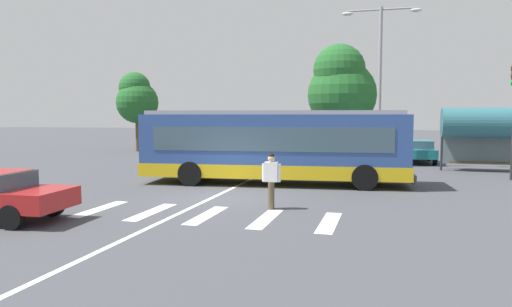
{
  "coord_description": "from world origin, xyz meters",
  "views": [
    {
      "loc": [
        5.58,
        -15.57,
        2.88
      ],
      "look_at": [
        0.41,
        3.25,
        1.3
      ],
      "focal_mm": 33.5,
      "sensor_mm": 36.0,
      "label": 1
    }
  ],
  "objects_px": {
    "parked_car_black": "(211,146)",
    "parked_car_silver": "(369,149)",
    "city_transit_bus": "(274,146)",
    "parked_car_charcoal": "(287,148)",
    "background_tree_right": "(341,88)",
    "bus_stop_shelter": "(487,124)",
    "background_tree_left": "(137,98)",
    "pedestrian_crossing_street": "(271,178)",
    "parked_car_blue": "(328,148)",
    "parked_car_teal": "(418,150)",
    "parked_car_red": "(246,146)",
    "twin_arm_street_lamp": "(380,69)"
  },
  "relations": [
    {
      "from": "twin_arm_street_lamp",
      "to": "background_tree_right",
      "type": "relative_size",
      "value": 1.1
    },
    {
      "from": "parked_car_teal",
      "to": "city_transit_bus",
      "type": "bearing_deg",
      "value": -119.88
    },
    {
      "from": "parked_car_black",
      "to": "parked_car_teal",
      "type": "distance_m",
      "value": 13.48
    },
    {
      "from": "pedestrian_crossing_street",
      "to": "city_transit_bus",
      "type": "bearing_deg",
      "value": 102.4
    },
    {
      "from": "parked_car_charcoal",
      "to": "background_tree_right",
      "type": "height_order",
      "value": "background_tree_right"
    },
    {
      "from": "parked_car_red",
      "to": "parked_car_teal",
      "type": "distance_m",
      "value": 10.96
    },
    {
      "from": "parked_car_charcoal",
      "to": "parked_car_teal",
      "type": "distance_m",
      "value": 8.05
    },
    {
      "from": "bus_stop_shelter",
      "to": "parked_car_silver",
      "type": "bearing_deg",
      "value": 146.05
    },
    {
      "from": "parked_car_silver",
      "to": "twin_arm_street_lamp",
      "type": "xyz_separation_m",
      "value": [
        0.62,
        -3.16,
        4.61
      ]
    },
    {
      "from": "parked_car_black",
      "to": "bus_stop_shelter",
      "type": "relative_size",
      "value": 1.05
    },
    {
      "from": "parked_car_black",
      "to": "background_tree_left",
      "type": "bearing_deg",
      "value": 156.84
    },
    {
      "from": "city_transit_bus",
      "to": "parked_car_teal",
      "type": "xyz_separation_m",
      "value": [
        6.35,
        11.06,
        -0.82
      ]
    },
    {
      "from": "parked_car_black",
      "to": "city_transit_bus",
      "type": "bearing_deg",
      "value": -58.29
    },
    {
      "from": "parked_car_red",
      "to": "background_tree_right",
      "type": "relative_size",
      "value": 0.57
    },
    {
      "from": "parked_car_red",
      "to": "parked_car_charcoal",
      "type": "bearing_deg",
      "value": -9.95
    },
    {
      "from": "pedestrian_crossing_street",
      "to": "parked_car_teal",
      "type": "height_order",
      "value": "pedestrian_crossing_street"
    },
    {
      "from": "pedestrian_crossing_street",
      "to": "twin_arm_street_lamp",
      "type": "bearing_deg",
      "value": 77.46
    },
    {
      "from": "parked_car_teal",
      "to": "parked_car_charcoal",
      "type": "bearing_deg",
      "value": -178.92
    },
    {
      "from": "pedestrian_crossing_street",
      "to": "bus_stop_shelter",
      "type": "bearing_deg",
      "value": 56.31
    },
    {
      "from": "pedestrian_crossing_street",
      "to": "bus_stop_shelter",
      "type": "height_order",
      "value": "bus_stop_shelter"
    },
    {
      "from": "pedestrian_crossing_street",
      "to": "parked_car_blue",
      "type": "bearing_deg",
      "value": 90.91
    },
    {
      "from": "city_transit_bus",
      "to": "background_tree_left",
      "type": "distance_m",
      "value": 20.9
    },
    {
      "from": "parked_car_charcoal",
      "to": "twin_arm_street_lamp",
      "type": "xyz_separation_m",
      "value": [
        5.79,
        -2.96,
        4.61
      ]
    },
    {
      "from": "city_transit_bus",
      "to": "parked_car_charcoal",
      "type": "xyz_separation_m",
      "value": [
        -1.69,
        10.91,
        -0.82
      ]
    },
    {
      "from": "parked_car_black",
      "to": "parked_car_teal",
      "type": "xyz_separation_m",
      "value": [
        13.47,
        -0.46,
        0.0
      ]
    },
    {
      "from": "parked_car_black",
      "to": "parked_car_silver",
      "type": "relative_size",
      "value": 1.0
    },
    {
      "from": "parked_car_charcoal",
      "to": "bus_stop_shelter",
      "type": "height_order",
      "value": "bus_stop_shelter"
    },
    {
      "from": "parked_car_red",
      "to": "parked_car_teal",
      "type": "height_order",
      "value": "same"
    },
    {
      "from": "parked_car_black",
      "to": "parked_car_blue",
      "type": "relative_size",
      "value": 1.0
    },
    {
      "from": "parked_car_charcoal",
      "to": "parked_car_teal",
      "type": "relative_size",
      "value": 0.99
    },
    {
      "from": "parked_car_teal",
      "to": "background_tree_right",
      "type": "xyz_separation_m",
      "value": [
        -5.06,
        4.57,
        4.08
      ]
    },
    {
      "from": "city_transit_bus",
      "to": "bus_stop_shelter",
      "type": "relative_size",
      "value": 2.59
    },
    {
      "from": "parked_car_teal",
      "to": "bus_stop_shelter",
      "type": "relative_size",
      "value": 1.05
    },
    {
      "from": "pedestrian_crossing_street",
      "to": "parked_car_red",
      "type": "bearing_deg",
      "value": 109.05
    },
    {
      "from": "parked_car_black",
      "to": "parked_car_charcoal",
      "type": "bearing_deg",
      "value": -6.38
    },
    {
      "from": "parked_car_blue",
      "to": "city_transit_bus",
      "type": "bearing_deg",
      "value": -94.43
    },
    {
      "from": "parked_car_black",
      "to": "background_tree_left",
      "type": "height_order",
      "value": "background_tree_left"
    },
    {
      "from": "parked_car_charcoal",
      "to": "parked_car_black",
      "type": "bearing_deg",
      "value": 173.62
    },
    {
      "from": "parked_car_charcoal",
      "to": "background_tree_right",
      "type": "bearing_deg",
      "value": 57.67
    },
    {
      "from": "bus_stop_shelter",
      "to": "background_tree_left",
      "type": "distance_m",
      "value": 25.25
    },
    {
      "from": "parked_car_charcoal",
      "to": "background_tree_left",
      "type": "height_order",
      "value": "background_tree_left"
    },
    {
      "from": "pedestrian_crossing_street",
      "to": "background_tree_left",
      "type": "distance_m",
      "value": 25.66
    },
    {
      "from": "parked_car_black",
      "to": "parked_car_red",
      "type": "distance_m",
      "value": 2.52
    },
    {
      "from": "parked_car_silver",
      "to": "background_tree_left",
      "type": "relative_size",
      "value": 0.73
    },
    {
      "from": "city_transit_bus",
      "to": "background_tree_right",
      "type": "distance_m",
      "value": 16.02
    },
    {
      "from": "parked_car_charcoal",
      "to": "parked_car_blue",
      "type": "distance_m",
      "value": 2.65
    },
    {
      "from": "bus_stop_shelter",
      "to": "background_tree_left",
      "type": "xyz_separation_m",
      "value": [
        -24.02,
        7.61,
        1.77
      ]
    },
    {
      "from": "parked_car_blue",
      "to": "background_tree_right",
      "type": "bearing_deg",
      "value": 84.44
    },
    {
      "from": "parked_car_blue",
      "to": "bus_stop_shelter",
      "type": "distance_m",
      "value": 9.73
    },
    {
      "from": "parked_car_blue",
      "to": "parked_car_silver",
      "type": "height_order",
      "value": "same"
    }
  ]
}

